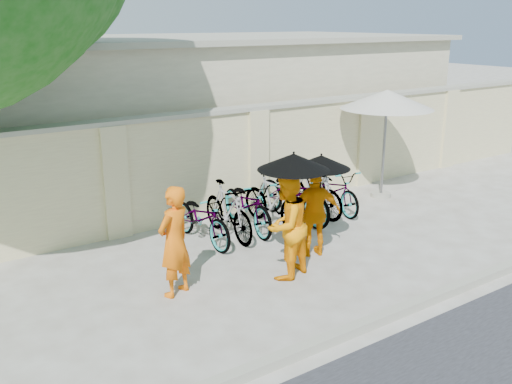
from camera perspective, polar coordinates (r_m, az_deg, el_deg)
ground at (r=8.39m, az=0.85°, el=-9.37°), size 80.00×80.00×0.00m
kerb at (r=7.21m, az=8.91°, el=-13.75°), size 40.00×0.16×0.12m
compound_wall at (r=11.10m, az=-4.48°, el=2.67°), size 20.00×0.30×2.00m
building_behind at (r=14.75m, az=-8.66°, el=8.42°), size 14.00×6.00×3.20m
monk_left at (r=7.93m, az=-8.17°, el=-4.91°), size 0.68×0.57×1.58m
monk_center at (r=8.39m, az=3.04°, el=-3.37°), size 0.94×0.83×1.62m
parasol_center at (r=8.08m, az=3.78°, el=3.04°), size 1.04×1.04×0.99m
monk_right at (r=9.24m, az=5.94°, el=-2.10°), size 0.92×0.63×1.44m
parasol_right at (r=8.95m, az=6.53°, el=3.01°), size 0.92×0.92×0.87m
patio_umbrella at (r=12.33m, az=12.96°, el=8.90°), size 2.50×2.50×2.32m
bike_0 at (r=9.83m, az=-5.45°, el=-2.55°), size 0.69×1.76×0.91m
bike_1 at (r=10.02m, az=-2.82°, el=-1.86°), size 0.54×1.67×0.99m
bike_2 at (r=10.40m, az=-0.84°, el=-1.25°), size 0.84×1.89×0.96m
bike_3 at (r=10.58m, az=1.77°, el=-0.84°), size 0.63×1.69×0.99m
bike_4 at (r=10.91m, az=3.76°, el=-0.22°), size 0.84×2.01×1.03m
bike_5 at (r=11.23m, az=5.73°, el=0.14°), size 0.53×1.67×0.99m
bike_6 at (r=11.54m, az=7.79°, el=0.23°), size 0.79×1.74×0.88m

